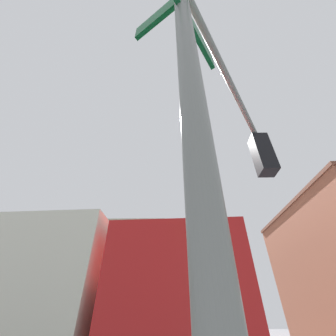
# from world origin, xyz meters

# --- Properties ---
(traffic_signal_near) EXTENTS (2.13, 2.96, 5.01)m
(traffic_signal_near) POSITION_xyz_m (-6.57, -6.33, 3.57)
(traffic_signal_near) COLOR slate
(traffic_signal_near) RESTS_ON ground_plane
(building_stucco) EXTENTS (19.32, 20.02, 8.41)m
(building_stucco) POSITION_xyz_m (-17.51, 17.86, 4.21)
(building_stucco) COLOR beige
(building_stucco) RESTS_ON ground_plane
(box_truck_second) EXTENTS (7.94, 2.85, 3.37)m
(box_truck_second) POSITION_xyz_m (-10.14, -3.37, 1.87)
(box_truck_second) COLOR #B21919
(box_truck_second) RESTS_ON ground_plane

